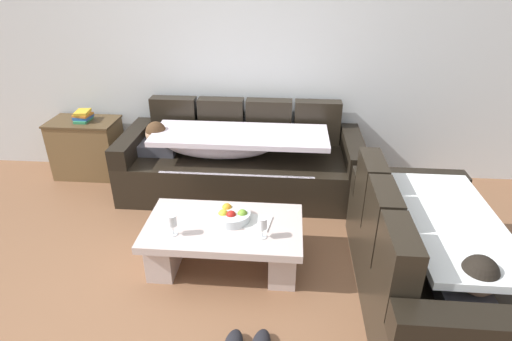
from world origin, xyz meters
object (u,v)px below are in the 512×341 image
coffee_table (224,240)px  wine_glass_near_left (172,221)px  side_cabinet (88,148)px  book_stack_on_cabinet (83,116)px  fruit_bowl (232,215)px  wine_glass_near_right (262,224)px  open_magazine (252,222)px  couch_along_wall (238,162)px  couch_near_window (428,261)px

coffee_table → wine_glass_near_left: bearing=-155.6°
side_cabinet → book_stack_on_cabinet: book_stack_on_cabinet is taller
side_cabinet → book_stack_on_cabinet: 0.37m
fruit_bowl → book_stack_on_cabinet: bearing=142.5°
coffee_table → wine_glass_near_right: size_ratio=7.23×
wine_glass_near_right → open_magazine: bearing=116.2°
side_cabinet → fruit_bowl: bearing=-37.1°
coffee_table → wine_glass_near_left: (-0.35, -0.16, 0.26)m
coffee_table → side_cabinet: (-1.74, 1.43, 0.08)m
coffee_table → open_magazine: (0.22, 0.05, 0.15)m
side_cabinet → book_stack_on_cabinet: bearing=-4.6°
fruit_bowl → wine_glass_near_right: (0.25, -0.21, 0.07)m
fruit_bowl → wine_glass_near_left: (-0.41, -0.22, 0.07)m
couch_along_wall → wine_glass_near_left: (-0.31, -1.36, 0.17)m
couch_near_window → wine_glass_near_left: size_ratio=10.39×
coffee_table → wine_glass_near_left: size_ratio=7.23×
couch_near_window → wine_glass_near_right: 1.17m
coffee_table → side_cabinet: side_cabinet is taller
fruit_bowl → wine_glass_near_right: bearing=-39.5°
book_stack_on_cabinet → open_magazine: bearing=-35.5°
fruit_bowl → book_stack_on_cabinet: book_stack_on_cabinet is taller
fruit_bowl → side_cabinet: bearing=142.9°
coffee_table → book_stack_on_cabinet: bearing=140.3°
wine_glass_near_left → couch_along_wall: bearing=77.2°
couch_along_wall → wine_glass_near_left: 1.41m
wine_glass_near_left → open_magazine: (0.56, 0.20, -0.11)m
open_magazine → wine_glass_near_left: bearing=-150.8°
couch_along_wall → book_stack_on_cabinet: (-1.68, 0.22, 0.36)m
couch_near_window → wine_glass_near_left: couch_near_window is taller
wine_glass_near_left → side_cabinet: (-1.40, 1.59, -0.17)m
couch_along_wall → couch_near_window: 2.09m
couch_near_window → book_stack_on_cabinet: size_ratio=7.93×
open_magazine → side_cabinet: size_ratio=0.39×
wine_glass_near_right → open_magazine: wine_glass_near_right is taller
couch_along_wall → side_cabinet: 1.72m
wine_glass_near_right → open_magazine: 0.23m
book_stack_on_cabinet → coffee_table: bearing=-39.7°
wine_glass_near_left → book_stack_on_cabinet: book_stack_on_cabinet is taller
open_magazine → side_cabinet: 2.40m
coffee_table → side_cabinet: bearing=140.6°
couch_near_window → side_cabinet: 3.62m
coffee_table → couch_near_window: bearing=-9.7°
couch_near_window → wine_glass_near_right: size_ratio=10.39×
open_magazine → book_stack_on_cabinet: 2.40m
coffee_table → wine_glass_near_left: wine_glass_near_left is taller
book_stack_on_cabinet → wine_glass_near_left: bearing=-49.1°
coffee_table → fruit_bowl: 0.20m
couch_along_wall → wine_glass_near_right: couch_along_wall is taller
couch_along_wall → coffee_table: (0.04, -1.21, -0.09)m
wine_glass_near_left → fruit_bowl: bearing=29.0°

